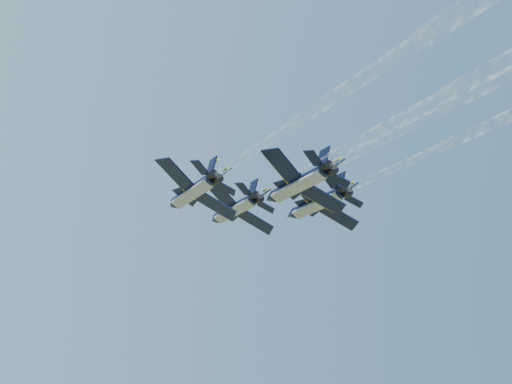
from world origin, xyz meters
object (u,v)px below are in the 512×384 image
jet_left (193,191)px  jet_right (317,203)px  jet_slot (298,184)px  jet_lead (235,209)px

jet_left → jet_right: (20.37, -2.53, 0.00)m
jet_left → jet_slot: (9.61, -12.27, 0.00)m
jet_lead → jet_slot: same height
jet_right → jet_slot: same height
jet_lead → jet_right: (8.21, -11.00, 0.00)m
jet_lead → jet_right: 13.72m
jet_left → jet_slot: same height
jet_lead → jet_slot: bearing=-89.7°
jet_right → jet_left: bearing=-179.8°
jet_lead → jet_slot: (-2.55, -20.74, 0.00)m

